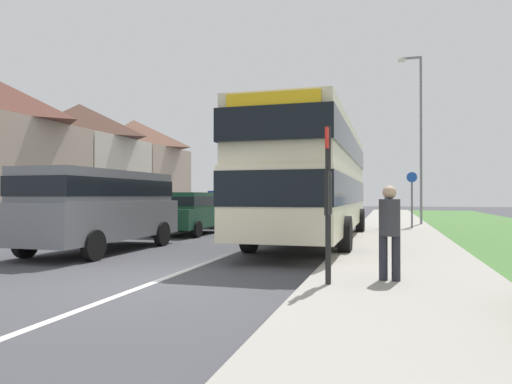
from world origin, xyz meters
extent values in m
plane|color=#424247|center=(0.00, 0.00, 0.00)|extent=(120.00, 120.00, 0.00)
cube|color=silver|center=(0.00, 8.00, 0.00)|extent=(0.14, 60.00, 0.01)
cube|color=#9E998E|center=(4.20, 6.00, 0.06)|extent=(3.20, 68.00, 0.12)
cube|color=beige|center=(1.63, 7.66, 1.32)|extent=(2.50, 11.36, 1.65)
cube|color=beige|center=(1.63, 7.66, 2.92)|extent=(2.45, 11.13, 1.55)
cube|color=black|center=(1.63, 7.66, 1.65)|extent=(2.52, 11.41, 0.76)
cube|color=black|center=(1.63, 7.66, 3.00)|extent=(2.52, 11.41, 0.72)
cube|color=gold|center=(1.63, 2.04, 3.42)|extent=(2.00, 0.08, 0.44)
cylinder|color=black|center=(0.38, 11.18, 0.50)|extent=(0.30, 1.00, 1.00)
cylinder|color=black|center=(2.88, 11.18, 0.50)|extent=(0.30, 1.00, 1.00)
cylinder|color=black|center=(0.38, 4.54, 0.50)|extent=(0.30, 1.00, 1.00)
cylinder|color=black|center=(2.88, 4.54, 0.50)|extent=(0.30, 1.00, 1.00)
cube|color=slate|center=(-3.56, 3.68, 0.86)|extent=(1.95, 5.37, 0.99)
cube|color=slate|center=(-3.56, 3.68, 1.76)|extent=(1.72, 4.94, 0.81)
cube|color=black|center=(-3.56, 3.68, 1.72)|extent=(1.75, 4.99, 0.46)
cylinder|color=black|center=(-4.52, 5.34, 0.36)|extent=(0.20, 0.72, 0.72)
cylinder|color=black|center=(-2.60, 5.34, 0.36)|extent=(0.20, 0.72, 0.72)
cylinder|color=black|center=(-4.52, 2.01, 0.36)|extent=(0.20, 0.72, 0.72)
cylinder|color=black|center=(-2.60, 2.01, 0.36)|extent=(0.20, 0.72, 0.72)
cube|color=#19472D|center=(-3.57, 9.35, 0.67)|extent=(1.81, 3.95, 0.73)
cube|color=#19472D|center=(-3.57, 9.15, 1.33)|extent=(1.59, 2.17, 0.60)
cube|color=black|center=(-3.57, 9.15, 1.30)|extent=(1.63, 2.19, 0.33)
cylinder|color=black|center=(-4.45, 10.58, 0.30)|extent=(0.20, 0.60, 0.60)
cylinder|color=black|center=(-2.68, 10.58, 0.30)|extent=(0.20, 0.60, 0.60)
cylinder|color=black|center=(-4.45, 8.13, 0.30)|extent=(0.20, 0.60, 0.60)
cylinder|color=black|center=(-2.68, 8.13, 0.30)|extent=(0.20, 0.60, 0.60)
cube|color=navy|center=(-3.51, 14.39, 0.69)|extent=(1.70, 4.10, 0.79)
cube|color=navy|center=(-3.51, 14.19, 1.41)|extent=(1.50, 2.26, 0.65)
cube|color=black|center=(-3.51, 14.19, 1.38)|extent=(1.53, 2.28, 0.36)
cylinder|color=black|center=(-4.34, 15.66, 0.30)|extent=(0.20, 0.60, 0.60)
cylinder|color=black|center=(-2.67, 15.66, 0.30)|extent=(0.20, 0.60, 0.60)
cylinder|color=black|center=(-4.34, 13.12, 0.30)|extent=(0.20, 0.60, 0.60)
cylinder|color=black|center=(-2.67, 13.12, 0.30)|extent=(0.20, 0.60, 0.60)
cylinder|color=#23232D|center=(3.83, 0.70, 0.42)|extent=(0.14, 0.14, 0.85)
cylinder|color=#23232D|center=(4.03, 0.70, 0.42)|extent=(0.14, 0.14, 0.85)
cylinder|color=#333338|center=(3.93, 0.70, 1.15)|extent=(0.34, 0.34, 0.60)
sphere|color=tan|center=(3.93, 0.70, 1.56)|extent=(0.22, 0.22, 0.22)
cylinder|color=#23232D|center=(3.85, 12.99, 0.42)|extent=(0.14, 0.14, 0.85)
cylinder|color=#23232D|center=(4.05, 12.99, 0.42)|extent=(0.14, 0.14, 0.85)
cylinder|color=#2D599E|center=(3.95, 12.99, 1.15)|extent=(0.34, 0.34, 0.60)
sphere|color=tan|center=(3.95, 12.99, 1.56)|extent=(0.22, 0.22, 0.22)
cylinder|color=black|center=(3.00, 0.13, 1.30)|extent=(0.09, 0.09, 2.60)
cube|color=red|center=(3.00, 0.13, 2.40)|extent=(0.04, 0.44, 0.32)
cube|color=black|center=(3.00, 0.15, 1.55)|extent=(0.06, 0.52, 0.68)
cylinder|color=slate|center=(4.91, 13.71, 1.05)|extent=(0.08, 0.08, 2.10)
cylinder|color=blue|center=(4.91, 13.71, 2.30)|extent=(0.44, 0.03, 0.44)
cylinder|color=slate|center=(5.49, 16.81, 4.19)|extent=(0.12, 0.12, 8.37)
cube|color=slate|center=(5.04, 16.81, 8.32)|extent=(0.90, 0.10, 0.10)
cube|color=silver|center=(4.59, 16.81, 8.25)|extent=(0.36, 0.20, 0.14)
cube|color=beige|center=(-14.58, 17.32, 2.52)|extent=(6.68, 6.24, 5.03)
pyramid|color=#4C3328|center=(-14.58, 17.32, 6.13)|extent=(6.68, 6.24, 2.20)
cube|color=tan|center=(-14.58, 23.69, 2.52)|extent=(6.68, 6.24, 5.03)
pyramid|color=brown|center=(-14.58, 23.69, 6.13)|extent=(6.68, 6.24, 2.20)
camera|label=1|loc=(3.90, -7.11, 1.51)|focal=32.25mm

